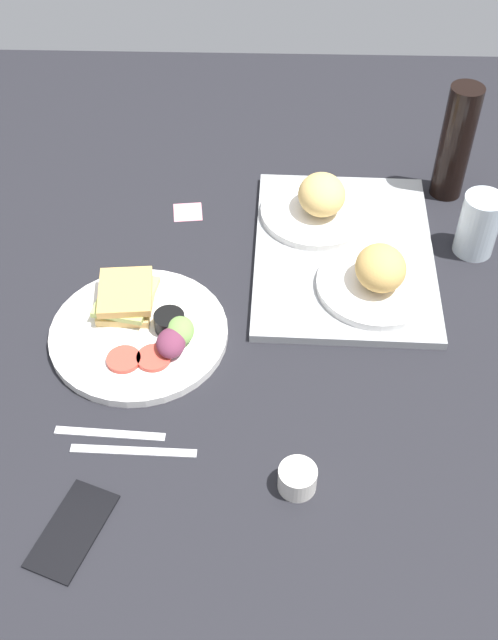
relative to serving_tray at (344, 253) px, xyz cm
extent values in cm
cube|color=black|center=(18.68, -20.13, -2.30)|extent=(190.00, 150.00, 3.00)
cube|color=#9EA0A3|center=(0.00, 0.00, 0.00)|extent=(45.81, 34.11, 1.60)
cylinder|color=white|center=(-10.00, -5.00, 1.50)|extent=(21.51, 21.51, 1.40)
ellipsoid|color=#DBB266|center=(-10.03, -4.13, 5.78)|extent=(10.51, 9.07, 7.16)
cylinder|color=white|center=(10.00, 5.00, 1.50)|extent=(21.11, 21.11, 1.40)
ellipsoid|color=tan|center=(10.03, 5.32, 5.70)|extent=(10.26, 8.86, 6.99)
cylinder|color=white|center=(21.38, -35.74, 0.00)|extent=(30.10, 30.10, 1.60)
cube|color=#DBB266|center=(15.36, -38.45, 1.50)|extent=(11.17, 9.21, 1.40)
cube|color=#B2C66B|center=(15.36, -38.45, 2.70)|extent=(12.50, 10.91, 1.00)
cube|color=tan|center=(15.36, -38.45, 3.90)|extent=(11.79, 9.99, 1.40)
cylinder|color=#D14738|center=(28.15, -37.25, 1.20)|extent=(5.60, 5.60, 0.80)
cylinder|color=#D14738|center=(27.70, -32.43, 1.20)|extent=(5.60, 5.60, 0.80)
cylinder|color=black|center=(20.63, -30.48, 2.30)|extent=(5.20, 5.20, 3.00)
cylinder|color=#EFEACC|center=(20.63, -30.48, 3.40)|extent=(4.26, 4.26, 0.60)
ellipsoid|color=#729E4C|center=(22.89, -28.52, 2.60)|extent=(6.00, 4.80, 3.60)
ellipsoid|color=#6B2D47|center=(25.60, -29.72, 2.60)|extent=(6.00, 4.80, 3.60)
cylinder|color=silver|center=(-2.47, 24.41, 5.33)|extent=(7.41, 7.41, 12.26)
cylinder|color=black|center=(-20.06, 21.78, 11.10)|extent=(6.40, 6.40, 23.80)
cylinder|color=silver|center=(49.61, -9.40, 1.20)|extent=(5.60, 5.60, 4.00)
cube|color=#B7B7BC|center=(41.38, -37.74, -0.55)|extent=(2.29, 17.05, 0.50)
cube|color=#B7B7BC|center=(44.38, -33.74, -0.55)|extent=(1.84, 19.03, 0.50)
cube|color=black|center=(57.59, -40.49, -0.40)|extent=(16.01, 11.76, 0.80)
cube|color=pink|center=(-12.09, -30.27, -0.74)|extent=(6.24, 6.24, 0.12)
camera|label=1|loc=(109.03, -14.61, 97.71)|focal=43.74mm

